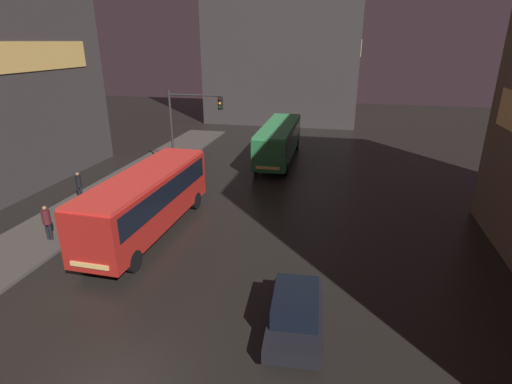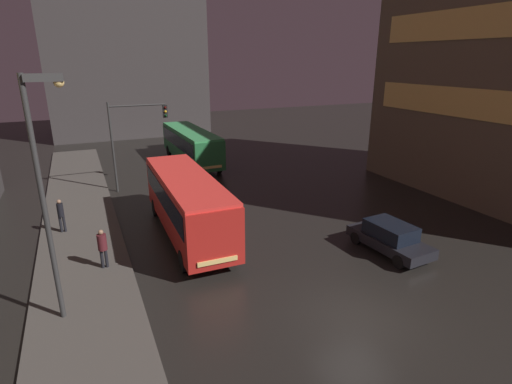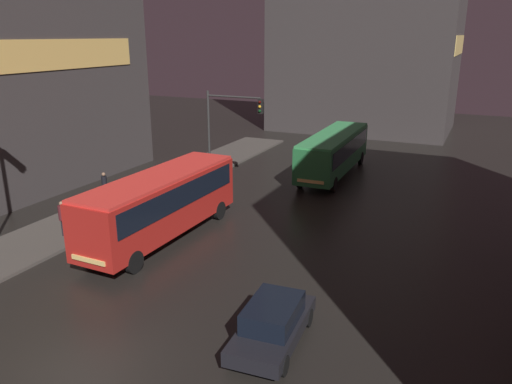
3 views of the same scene
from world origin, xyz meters
The scene contains 8 objects.
ground_plane centered at (0.00, 0.00, 0.00)m, with size 120.00×120.00×0.00m, color black.
sidewalk_left centered at (-9.00, 10.00, 0.07)m, with size 4.00×48.00×0.15m.
bus_near centered at (-3.69, 9.64, 2.04)m, with size 2.73×10.18×3.31m.
bus_far centered at (0.63, 24.66, 1.89)m, with size 2.74×10.84×3.07m.
car_taxi centered at (4.78, 3.76, 0.77)m, with size 2.11×4.35×1.50m.
pedestrian_near centered at (-9.84, 12.54, 1.21)m, with size 0.45×0.45×1.84m.
pedestrian_mid centered at (-8.10, 7.53, 1.25)m, with size 0.48×0.48×1.82m.
traffic_light_main centered at (-5.00, 19.04, 4.31)m, with size 4.01×0.35×6.28m.
Camera 3 is at (10.28, -9.39, 9.76)m, focal length 35.00 mm.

